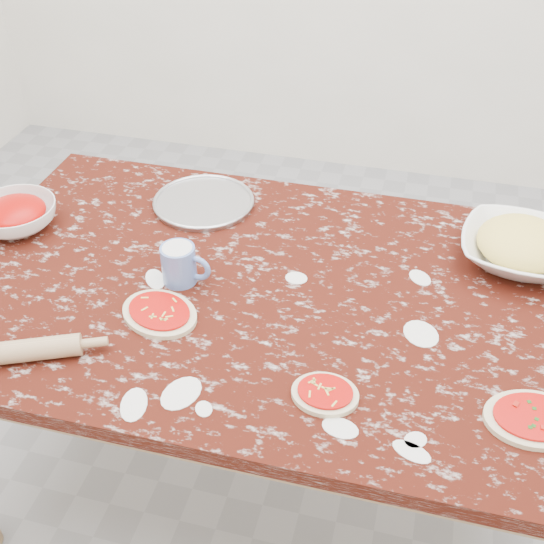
{
  "coord_description": "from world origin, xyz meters",
  "views": [
    {
      "loc": [
        0.33,
        -1.26,
        1.81
      ],
      "look_at": [
        0.0,
        0.0,
        0.8
      ],
      "focal_mm": 45.49,
      "sensor_mm": 36.0,
      "label": 1
    }
  ],
  "objects_px": {
    "worktable": "(272,314)",
    "pizza_tray": "(204,203)",
    "cheese_bowl": "(520,250)",
    "rolling_pin": "(22,351)",
    "sauce_bowl": "(16,216)",
    "flour_mug": "(180,264)"
  },
  "relations": [
    {
      "from": "worktable",
      "to": "sauce_bowl",
      "type": "xyz_separation_m",
      "value": [
        -0.74,
        0.08,
        0.12
      ]
    },
    {
      "from": "worktable",
      "to": "pizza_tray",
      "type": "bearing_deg",
      "value": 131.9
    },
    {
      "from": "flour_mug",
      "to": "cheese_bowl",
      "type": "bearing_deg",
      "value": 19.8
    },
    {
      "from": "worktable",
      "to": "pizza_tray",
      "type": "xyz_separation_m",
      "value": [
        -0.29,
        0.32,
        0.09
      ]
    },
    {
      "from": "pizza_tray",
      "to": "flour_mug",
      "type": "height_order",
      "value": "flour_mug"
    },
    {
      "from": "worktable",
      "to": "rolling_pin",
      "type": "height_order",
      "value": "rolling_pin"
    },
    {
      "from": "cheese_bowl",
      "to": "rolling_pin",
      "type": "bearing_deg",
      "value": -148.67
    },
    {
      "from": "worktable",
      "to": "rolling_pin",
      "type": "xyz_separation_m",
      "value": [
        -0.46,
        -0.37,
        0.11
      ]
    },
    {
      "from": "pizza_tray",
      "to": "sauce_bowl",
      "type": "xyz_separation_m",
      "value": [
        -0.45,
        -0.24,
        0.03
      ]
    },
    {
      "from": "sauce_bowl",
      "to": "rolling_pin",
      "type": "relative_size",
      "value": 0.9
    },
    {
      "from": "pizza_tray",
      "to": "rolling_pin",
      "type": "distance_m",
      "value": 0.71
    },
    {
      "from": "flour_mug",
      "to": "pizza_tray",
      "type": "bearing_deg",
      "value": 100.16
    },
    {
      "from": "worktable",
      "to": "pizza_tray",
      "type": "distance_m",
      "value": 0.44
    },
    {
      "from": "worktable",
      "to": "cheese_bowl",
      "type": "height_order",
      "value": "cheese_bowl"
    },
    {
      "from": "worktable",
      "to": "pizza_tray",
      "type": "relative_size",
      "value": 5.67
    },
    {
      "from": "worktable",
      "to": "cheese_bowl",
      "type": "relative_size",
      "value": 5.35
    },
    {
      "from": "cheese_bowl",
      "to": "rolling_pin",
      "type": "xyz_separation_m",
      "value": [
        -1.04,
        -0.63,
        -0.01
      ]
    },
    {
      "from": "cheese_bowl",
      "to": "rolling_pin",
      "type": "relative_size",
      "value": 1.21
    },
    {
      "from": "pizza_tray",
      "to": "cheese_bowl",
      "type": "distance_m",
      "value": 0.87
    },
    {
      "from": "cheese_bowl",
      "to": "sauce_bowl",
      "type": "bearing_deg",
      "value": -172.23
    },
    {
      "from": "pizza_tray",
      "to": "sauce_bowl",
      "type": "distance_m",
      "value": 0.51
    },
    {
      "from": "cheese_bowl",
      "to": "rolling_pin",
      "type": "height_order",
      "value": "cheese_bowl"
    }
  ]
}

